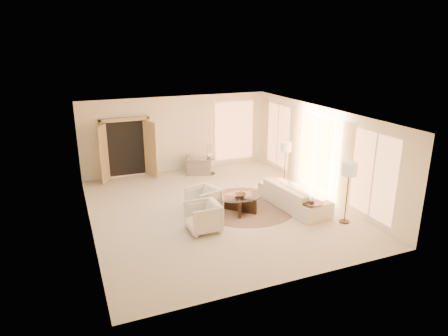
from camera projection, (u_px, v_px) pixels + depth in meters
name	position (u px, v px, depth m)	size (l,w,h in m)	color
room	(216.00, 164.00, 11.26)	(7.04, 8.04, 2.83)	beige
windows_right	(317.00, 152.00, 12.61)	(0.10, 6.40, 2.40)	#FFA666
window_back_corner	(234.00, 131.00, 15.59)	(1.70, 0.10, 2.40)	#FFA666
curtains_right	(300.00, 147.00, 13.40)	(0.06, 5.20, 2.60)	beige
french_doors	(127.00, 149.00, 14.04)	(1.95, 0.66, 2.16)	tan
area_rug	(246.00, 206.00, 11.93)	(3.00, 3.00, 0.01)	#463227
sofa	(294.00, 196.00, 11.73)	(2.42, 0.95, 0.71)	white
armchair_left	(203.00, 199.00, 11.36)	(0.80, 0.75, 0.82)	white
armchair_right	(203.00, 216.00, 10.26)	(0.81, 0.76, 0.84)	white
accent_chair	(199.00, 162.00, 14.73)	(0.95, 0.62, 0.83)	gray
coffee_table	(240.00, 202.00, 11.42)	(1.48, 1.48, 0.48)	black
end_table	(312.00, 208.00, 10.83)	(0.58, 0.58, 0.55)	black
side_table	(209.00, 164.00, 14.66)	(0.55, 0.55, 0.63)	#2D231B
floor_lamp_near	(286.00, 149.00, 13.29)	(0.36, 0.36, 1.50)	#2D231B
floor_lamp_far	(349.00, 172.00, 10.41)	(0.41, 0.41, 1.70)	#2D231B
bowl	(240.00, 195.00, 11.35)	(0.32, 0.32, 0.08)	brown
end_vase	(312.00, 200.00, 10.75)	(0.15, 0.15, 0.16)	white
side_vase	(209.00, 154.00, 14.54)	(0.23, 0.23, 0.24)	white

